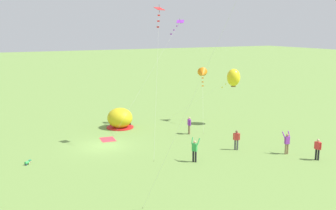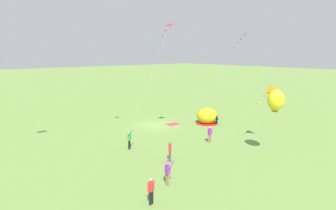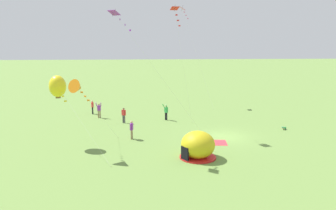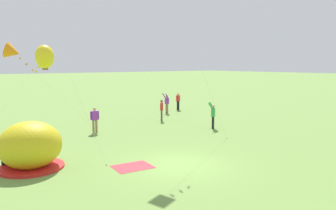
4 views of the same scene
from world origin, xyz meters
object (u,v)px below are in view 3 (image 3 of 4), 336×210
(kite_purple, at_px, (119,20))
(kite_pink, at_px, (183,11))
(popup_tent, at_px, (198,145))
(person_watching_sky, at_px, (132,129))
(kite_red, at_px, (176,15))
(person_arms_raised, at_px, (166,112))
(person_center_field, at_px, (92,106))
(kite_yellow, at_px, (58,86))
(toddler_crawling, at_px, (284,128))
(person_far_back, at_px, (124,114))
(kite_orange, at_px, (78,87))
(person_flying_kite, at_px, (99,110))

(kite_purple, height_order, kite_pink, kite_pink)
(popup_tent, relative_size, kite_pink, 0.20)
(kite_pink, bearing_deg, person_watching_sky, 158.31)
(kite_red, bearing_deg, kite_pink, -9.87)
(person_arms_raised, relative_size, kite_red, 0.16)
(kite_pink, xyz_separation_m, kite_red, (-15.27, 2.66, -1.77))
(person_arms_raised, bearing_deg, person_center_field, 65.68)
(person_arms_raised, bearing_deg, kite_yellow, 131.05)
(person_arms_raised, distance_m, kite_yellow, 13.62)
(kite_purple, bearing_deg, person_arms_raised, -21.54)
(kite_yellow, bearing_deg, kite_purple, -114.38)
(toddler_crawling, bearing_deg, person_far_back, 75.55)
(popup_tent, xyz_separation_m, kite_yellow, (4.20, 11.25, 4.11))
(person_watching_sky, bearing_deg, person_far_back, 9.29)
(kite_pink, bearing_deg, person_arms_raised, 162.46)
(kite_orange, distance_m, kite_pink, 25.15)
(person_watching_sky, bearing_deg, toddler_crawling, -82.45)
(person_center_field, bearing_deg, toddler_crawling, -114.31)
(person_center_field, relative_size, kite_orange, 0.29)
(person_far_back, xyz_separation_m, kite_red, (-4.12, -5.30, 10.32))
(person_far_back, bearing_deg, kite_red, -127.86)
(person_center_field, height_order, kite_purple, kite_purple)
(toddler_crawling, height_order, person_watching_sky, person_watching_sky)
(person_watching_sky, height_order, kite_yellow, kite_yellow)
(person_center_field, bearing_deg, kite_purple, -163.26)
(person_flying_kite, height_order, kite_pink, kite_pink)
(person_arms_raised, height_order, kite_orange, kite_orange)
(person_center_field, height_order, kite_red, kite_red)
(popup_tent, relative_size, person_arms_raised, 1.49)
(popup_tent, bearing_deg, kite_purple, 73.38)
(toddler_crawling, height_order, kite_red, kite_red)
(person_flying_kite, height_order, kite_yellow, kite_yellow)
(person_watching_sky, height_order, kite_pink, kite_pink)
(person_arms_raised, relative_size, person_center_field, 1.10)
(person_flying_kite, relative_size, kite_yellow, 0.30)
(person_watching_sky, distance_m, kite_orange, 7.08)
(person_flying_kite, distance_m, kite_red, 14.92)
(person_far_back, height_order, kite_purple, kite_purple)
(kite_red, bearing_deg, person_far_back, 52.14)
(person_watching_sky, bearing_deg, person_center_field, 24.41)
(person_watching_sky, xyz_separation_m, kite_orange, (-3.94, 3.90, 4.41))
(person_far_back, distance_m, kite_purple, 13.74)
(kite_yellow, height_order, kite_red, kite_red)
(person_arms_raised, distance_m, kite_pink, 16.07)
(person_far_back, relative_size, person_flying_kite, 0.91)
(person_far_back, distance_m, kite_red, 12.30)
(kite_purple, bearing_deg, person_flying_kite, 15.03)
(toddler_crawling, relative_size, person_center_field, 0.32)
(person_flying_kite, bearing_deg, kite_purple, -164.97)
(kite_purple, relative_size, kite_pink, 0.81)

